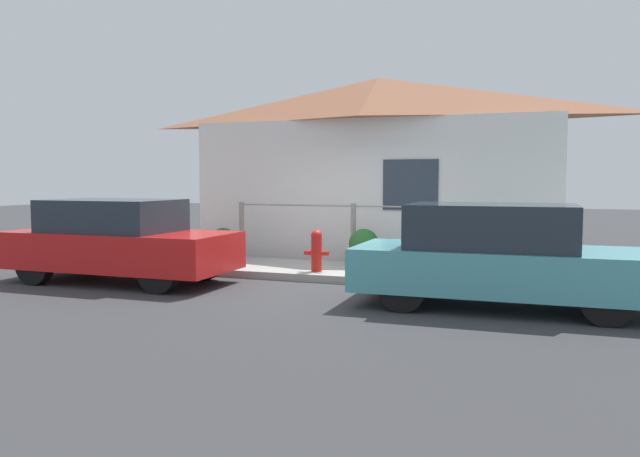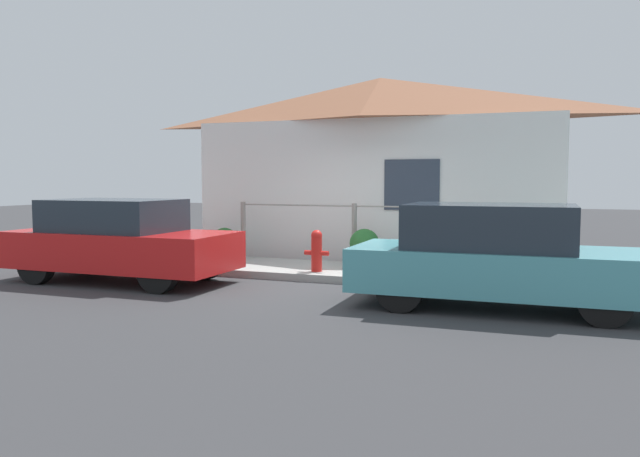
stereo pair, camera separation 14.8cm
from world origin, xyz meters
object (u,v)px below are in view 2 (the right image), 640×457
at_px(fire_hydrant, 317,250).
at_px(potted_plant_by_fence, 225,241).
at_px(car_left, 120,241).
at_px(car_right, 498,257).
at_px(potted_plant_near_hydrant, 364,245).

height_order(fire_hydrant, potted_plant_by_fence, fire_hydrant).
height_order(car_left, car_right, car_right).
distance_m(fire_hydrant, potted_plant_near_hydrant, 1.13).
distance_m(car_left, potted_plant_near_hydrant, 4.38).
height_order(car_left, potted_plant_near_hydrant, car_left).
relative_size(potted_plant_near_hydrant, potted_plant_by_fence, 1.10).
bearing_deg(fire_hydrant, potted_plant_by_fence, 157.16).
bearing_deg(car_left, potted_plant_by_fence, 75.59).
bearing_deg(car_left, car_right, -0.19).
xyz_separation_m(car_left, car_right, (6.23, -0.00, -0.01)).
bearing_deg(car_left, fire_hydrant, 25.74).
relative_size(car_left, car_right, 0.97).
bearing_deg(potted_plant_near_hydrant, car_left, -145.93).
bearing_deg(car_right, potted_plant_by_fence, 155.23).
relative_size(fire_hydrant, potted_plant_by_fence, 1.16).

